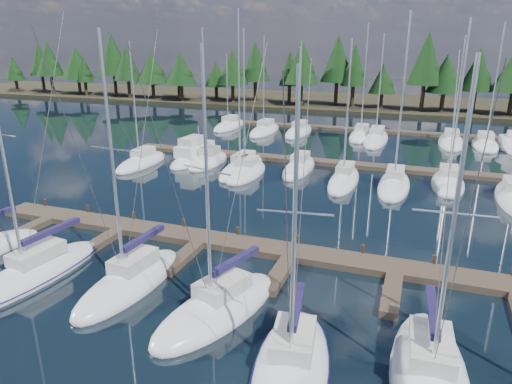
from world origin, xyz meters
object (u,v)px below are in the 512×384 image
at_px(front_sailboat_3, 218,308).
at_px(front_sailboat_4, 292,367).
at_px(main_dock, 290,257).
at_px(front_sailboat_2, 131,281).
at_px(front_sailboat_1, 33,274).
at_px(motor_yacht_left, 195,156).
at_px(front_sailboat_5, 429,377).

relative_size(front_sailboat_3, front_sailboat_4, 1.05).
bearing_deg(main_dock, front_sailboat_2, -140.52).
distance_m(front_sailboat_1, front_sailboat_3, 10.91).
relative_size(main_dock, front_sailboat_4, 3.50).
xyz_separation_m(main_dock, front_sailboat_3, (-1.70, -6.60, 0.08)).
height_order(front_sailboat_1, front_sailboat_3, front_sailboat_1).
height_order(front_sailboat_2, motor_yacht_left, front_sailboat_2).
bearing_deg(motor_yacht_left, front_sailboat_4, -56.43).
relative_size(front_sailboat_2, front_sailboat_5, 1.07).
relative_size(front_sailboat_1, front_sailboat_3, 1.12).
bearing_deg(front_sailboat_4, front_sailboat_2, 160.40).
bearing_deg(front_sailboat_5, front_sailboat_1, 176.97).
height_order(main_dock, front_sailboat_5, front_sailboat_5).
bearing_deg(front_sailboat_1, front_sailboat_2, 11.69).
bearing_deg(front_sailboat_4, main_dock, 106.30).
relative_size(front_sailboat_5, motor_yacht_left, 1.42).
height_order(front_sailboat_4, motor_yacht_left, front_sailboat_4).
bearing_deg(front_sailboat_4, front_sailboat_1, 171.21).
relative_size(main_dock, front_sailboat_2, 3.20).
height_order(front_sailboat_1, front_sailboat_5, front_sailboat_1).
relative_size(front_sailboat_3, front_sailboat_5, 1.02).
distance_m(front_sailboat_5, motor_yacht_left, 36.38).
bearing_deg(front_sailboat_5, main_dock, 133.97).
height_order(main_dock, front_sailboat_1, front_sailboat_1).
bearing_deg(front_sailboat_2, front_sailboat_3, -7.77).
distance_m(front_sailboat_1, front_sailboat_4, 15.52).
bearing_deg(main_dock, front_sailboat_3, -104.44).
bearing_deg(front_sailboat_3, main_dock, 75.56).
bearing_deg(main_dock, motor_yacht_left, 130.18).
height_order(main_dock, front_sailboat_2, front_sailboat_2).
bearing_deg(front_sailboat_5, motor_yacht_left, 131.35).
relative_size(front_sailboat_2, motor_yacht_left, 1.52).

